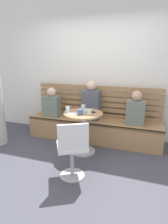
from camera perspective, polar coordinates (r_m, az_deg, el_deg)
name	(u,v)px	position (r m, az deg, el deg)	size (l,w,h in m)	color
ground	(70,171)	(3.01, -4.16, -17.24)	(8.00, 8.00, 0.00)	#42424C
back_wall	(100,68)	(4.08, 4.75, 13.07)	(5.20, 0.10, 2.90)	white
booth_bench	(93,130)	(3.92, 2.72, -5.46)	(2.70, 0.52, 0.44)	#A87C51
booth_backrest	(97,101)	(3.98, 3.81, 3.24)	(2.65, 0.04, 0.67)	#9A7249
cafe_table	(83,125)	(3.32, -0.24, -3.91)	(0.68, 0.68, 0.74)	#ADADB2
white_chair	(72,148)	(2.61, -3.53, -10.94)	(0.55, 0.55, 0.85)	#ADADB2
person_adult	(91,103)	(3.79, 2.19, 2.88)	(0.34, 0.22, 0.79)	#4C515B
person_child_left	(136,110)	(3.63, 15.38, 0.59)	(0.34, 0.22, 0.64)	slate
person_child_middle	(52,104)	(4.08, -9.66, 2.46)	(0.34, 0.22, 0.63)	slate
cup_mug_blue	(80,112)	(3.12, -1.12, -0.03)	(0.08, 0.08, 0.10)	#3D5B9E
cup_glass_tall	(83,108)	(3.32, -0.24, 1.15)	(0.07, 0.07, 0.12)	silver
cup_glass_short	(89,112)	(3.17, 1.59, 0.08)	(0.08, 0.08, 0.08)	silver
cup_water_clear	(68,109)	(3.27, -4.96, 0.78)	(0.07, 0.07, 0.11)	white
cup_espresso_small	(86,111)	(3.26, 0.61, 0.28)	(0.06, 0.06, 0.06)	silver
plate_small	(72,114)	(3.17, -3.54, -0.57)	(0.17, 0.17, 0.01)	white
phone_on_table	(92,112)	(3.30, 2.37, 0.04)	(0.07, 0.14, 0.01)	black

